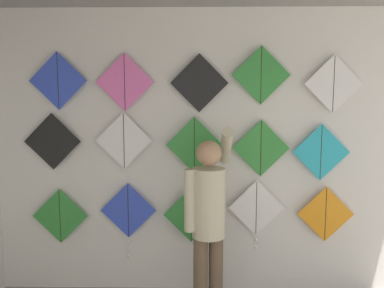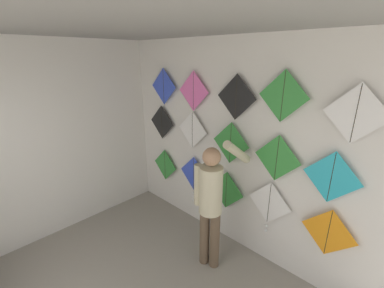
% 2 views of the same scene
% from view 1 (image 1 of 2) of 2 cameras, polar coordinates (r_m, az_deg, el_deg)
% --- Properties ---
extents(back_panel, '(4.67, 0.06, 2.80)m').
position_cam_1_polar(back_panel, '(3.72, -0.09, -1.46)').
color(back_panel, silver).
rests_on(back_panel, ground).
extents(shopkeeper, '(0.42, 0.64, 1.71)m').
position_cam_1_polar(shopkeeper, '(3.22, 2.53, -10.80)').
color(shopkeeper, brown).
rests_on(shopkeeper, ground).
extents(kite_0, '(0.55, 0.01, 0.55)m').
position_cam_1_polar(kite_0, '(4.01, -19.46, -10.31)').
color(kite_0, '#338C38').
extents(kite_1, '(0.55, 0.04, 0.76)m').
position_cam_1_polar(kite_1, '(3.83, -9.69, -10.52)').
color(kite_1, blue).
extents(kite_2, '(0.55, 0.01, 0.55)m').
position_cam_1_polar(kite_2, '(3.77, -0.13, -10.75)').
color(kite_2, '#338C38').
extents(kite_3, '(0.55, 0.04, 0.69)m').
position_cam_1_polar(kite_3, '(3.79, 9.76, -9.94)').
color(kite_3, white).
extents(kite_4, '(0.55, 0.01, 0.55)m').
position_cam_1_polar(kite_4, '(3.96, 19.68, -10.04)').
color(kite_4, orange).
extents(kite_5, '(0.55, 0.01, 0.55)m').
position_cam_1_polar(kite_5, '(3.88, -20.50, 0.36)').
color(kite_5, black).
extents(kite_6, '(0.55, 0.01, 0.55)m').
position_cam_1_polar(kite_6, '(3.68, -10.34, 0.49)').
color(kite_6, white).
extents(kite_7, '(0.55, 0.01, 0.55)m').
position_cam_1_polar(kite_7, '(3.61, 0.36, -0.15)').
color(kite_7, '#338C38').
extents(kite_8, '(0.55, 0.01, 0.55)m').
position_cam_1_polar(kite_8, '(3.67, 10.45, -0.62)').
color(kite_8, '#338C38').
extents(kite_9, '(0.55, 0.01, 0.55)m').
position_cam_1_polar(kite_9, '(3.81, 19.06, -1.19)').
color(kite_9, '#28B2C6').
extents(kite_10, '(0.55, 0.01, 0.55)m').
position_cam_1_polar(kite_10, '(3.83, -19.75, 9.06)').
color(kite_10, blue).
extents(kite_11, '(0.55, 0.01, 0.55)m').
position_cam_1_polar(kite_11, '(3.66, -10.23, 9.26)').
color(kite_11, pink).
extents(kite_12, '(0.55, 0.01, 0.55)m').
position_cam_1_polar(kite_12, '(3.59, 1.12, 9.28)').
color(kite_12, black).
extents(kite_13, '(0.55, 0.01, 0.55)m').
position_cam_1_polar(kite_13, '(3.64, 10.49, 10.29)').
color(kite_13, '#338C38').
extents(kite_14, '(0.55, 0.01, 0.55)m').
position_cam_1_polar(kite_14, '(3.81, 20.79, 8.55)').
color(kite_14, white).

